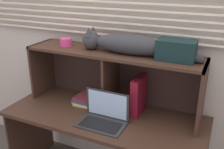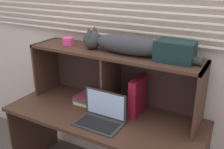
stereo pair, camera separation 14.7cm
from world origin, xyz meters
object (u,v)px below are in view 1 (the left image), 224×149
binder_upright (139,95)px  laptop (104,116)px  cat (124,44)px  storage_box (176,50)px  small_basket (66,42)px  book_stack (87,98)px

binder_upright → laptop: bearing=-125.8°
cat → storage_box: 0.38m
laptop → storage_box: size_ratio=1.34×
binder_upright → storage_box: size_ratio=1.15×
laptop → storage_box: 0.71m
laptop → storage_box: bearing=29.8°
binder_upright → small_basket: small_basket is taller
cat → storage_box: size_ratio=3.54×
book_stack → laptop: bearing=-41.2°
book_stack → storage_box: storage_box is taller
binder_upright → book_stack: size_ratio=1.16×
small_basket → binder_upright: bearing=0.0°
storage_box → binder_upright: bearing=180.0°
cat → binder_upright: cat is taller
laptop → book_stack: size_ratio=1.35×
laptop → binder_upright: 0.32m
book_stack → binder_upright: bearing=-0.2°
cat → book_stack: cat is taller
cat → laptop: bearing=-102.2°
book_stack → small_basket: 0.50m
storage_box → book_stack: bearing=179.9°
book_stack → storage_box: (0.72, -0.00, 0.51)m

